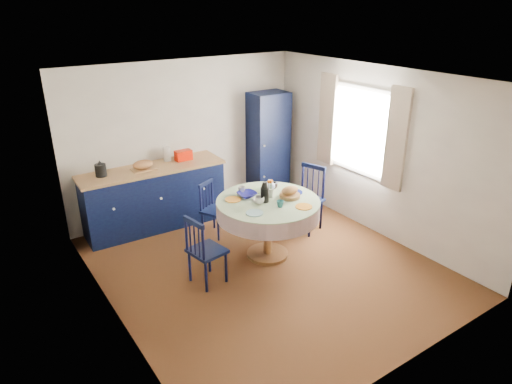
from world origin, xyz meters
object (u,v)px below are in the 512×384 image
at_px(chair_left, 204,250).
at_px(chair_far, 214,208).
at_px(chair_right, 307,198).
at_px(mug_d, 242,190).
at_px(mug_c, 274,186).
at_px(kitchen_counter, 154,196).
at_px(mug_a, 260,200).
at_px(dining_table, 268,209).
at_px(mug_b, 280,204).
at_px(cobalt_bowl, 247,195).
at_px(pantry_cabinet, 268,145).

relative_size(chair_left, chair_far, 1.11).
distance_m(chair_right, mug_d, 1.22).
bearing_deg(chair_left, mug_c, -83.12).
bearing_deg(kitchen_counter, chair_left, -91.34).
bearing_deg(mug_a, chair_left, -174.94).
bearing_deg(chair_left, dining_table, -93.82).
height_order(chair_left, chair_far, chair_left).
height_order(mug_a, mug_b, mug_a).
distance_m(mug_b, cobalt_bowl, 0.55).
bearing_deg(mug_a, chair_far, 97.74).
relative_size(mug_b, mug_d, 0.86).
height_order(mug_a, mug_c, mug_a).
xyz_separation_m(mug_c, cobalt_bowl, (-0.48, -0.03, -0.01)).
bearing_deg(chair_far, kitchen_counter, 103.74).
xyz_separation_m(mug_d, cobalt_bowl, (-0.00, -0.14, -0.02)).
relative_size(chair_right, mug_c, 9.30).
xyz_separation_m(chair_right, mug_c, (-0.68, -0.05, 0.38)).
relative_size(chair_far, chair_right, 0.82).
height_order(chair_far, mug_d, mug_d).
relative_size(kitchen_counter, mug_d, 19.99).
distance_m(pantry_cabinet, chair_right, 1.55).
relative_size(dining_table, mug_d, 12.52).
bearing_deg(mug_b, cobalt_bowl, 107.74).
bearing_deg(kitchen_counter, cobalt_bowl, -60.97).
xyz_separation_m(mug_a, mug_d, (-0.01, 0.42, 0.00)).
height_order(chair_left, mug_c, mug_c).
bearing_deg(mug_c, pantry_cabinet, 56.83).
relative_size(chair_far, mug_c, 7.63).
xyz_separation_m(mug_a, mug_c, (0.46, 0.32, -0.01)).
relative_size(chair_far, mug_b, 8.74).
height_order(dining_table, cobalt_bowl, dining_table).
height_order(mug_d, cobalt_bowl, mug_d).
bearing_deg(mug_d, mug_c, -12.71).
relative_size(chair_far, mug_d, 7.48).
relative_size(chair_left, mug_c, 8.50).
height_order(pantry_cabinet, chair_left, pantry_cabinet).
height_order(mug_b, cobalt_bowl, mug_b).
relative_size(dining_table, chair_far, 1.67).
distance_m(kitchen_counter, chair_left, 1.86).
distance_m(chair_far, mug_d, 0.77).
height_order(pantry_cabinet, dining_table, pantry_cabinet).
distance_m(mug_a, cobalt_bowl, 0.29).
bearing_deg(pantry_cabinet, cobalt_bowl, -132.49).
relative_size(chair_left, mug_d, 8.32).
bearing_deg(mug_c, mug_b, -119.07).
xyz_separation_m(chair_right, cobalt_bowl, (-1.16, -0.08, 0.36)).
distance_m(chair_far, mug_a, 1.13).
height_order(pantry_cabinet, mug_d, pantry_cabinet).
height_order(kitchen_counter, mug_c, kitchen_counter).
distance_m(pantry_cabinet, chair_left, 3.04).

